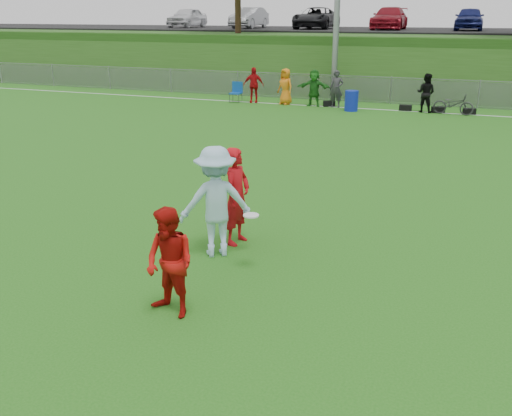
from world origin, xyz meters
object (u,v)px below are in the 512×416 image
at_px(player_red_center, 170,263).
at_px(bicycle, 453,104).
at_px(player_blue, 216,202).
at_px(player_red_left, 237,196).
at_px(recycling_bin, 351,101).
at_px(frisbee, 251,215).

distance_m(player_red_center, bicycle, 19.90).
height_order(player_red_center, player_blue, player_blue).
bearing_deg(bicycle, player_blue, 176.77).
bearing_deg(player_blue, player_red_left, -133.79).
distance_m(recycling_bin, bicycle, 4.38).
bearing_deg(bicycle, player_red_center, 178.84).
height_order(player_red_center, bicycle, player_red_center).
distance_m(player_red_left, frisbee, 1.28).
distance_m(player_red_left, player_red_center, 2.91).
bearing_deg(player_red_left, player_red_center, -168.50).
relative_size(player_red_left, bicycle, 1.10).
relative_size(player_red_left, player_red_center, 1.14).
bearing_deg(frisbee, player_red_center, -106.54).
relative_size(player_red_center, bicycle, 0.97).
xyz_separation_m(player_red_left, frisbee, (0.70, -1.07, 0.07)).
bearing_deg(player_red_center, recycling_bin, 111.04).
height_order(frisbee, bicycle, frisbee).
bearing_deg(recycling_bin, frisbee, -84.05).
height_order(player_red_left, player_blue, player_blue).
relative_size(player_red_left, player_blue, 0.92).
distance_m(frisbee, recycling_bin, 17.31).
xyz_separation_m(frisbee, bicycle, (2.54, 17.82, -0.56)).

